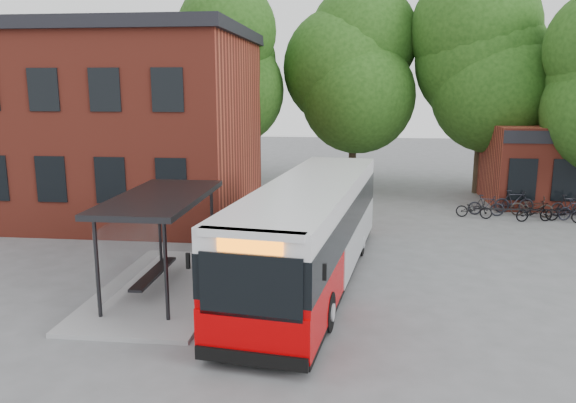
# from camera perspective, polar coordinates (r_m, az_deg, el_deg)

# --- Properties ---
(ground) EXTENTS (100.00, 100.00, 0.00)m
(ground) POSITION_cam_1_polar(r_m,az_deg,el_deg) (17.35, 3.03, -8.38)
(ground) COLOR #5C5C5E
(station_building) EXTENTS (18.40, 10.40, 8.50)m
(station_building) POSITION_cam_1_polar(r_m,az_deg,el_deg) (28.91, -22.56, 7.44)
(station_building) COLOR maroon
(station_building) RESTS_ON ground
(bus_shelter) EXTENTS (3.60, 7.00, 2.90)m
(bus_shelter) POSITION_cam_1_polar(r_m,az_deg,el_deg) (16.82, -12.65, -4.12)
(bus_shelter) COLOR #252528
(bus_shelter) RESTS_ON ground
(bike_rail) EXTENTS (5.20, 0.10, 0.38)m
(bike_rail) POSITION_cam_1_polar(r_m,az_deg,el_deg) (28.16, 23.55, -1.10)
(bike_rail) COLOR #252528
(bike_rail) RESTS_ON ground
(tree_0) EXTENTS (7.92, 7.92, 11.00)m
(tree_0) POSITION_cam_1_polar(r_m,az_deg,el_deg) (33.01, -5.76, 10.85)
(tree_0) COLOR #1D4412
(tree_0) RESTS_ON ground
(tree_1) EXTENTS (7.92, 7.92, 10.40)m
(tree_1) POSITION_cam_1_polar(r_m,az_deg,el_deg) (33.28, 6.69, 10.32)
(tree_1) COLOR #1D4412
(tree_1) RESTS_ON ground
(tree_2) EXTENTS (7.92, 7.92, 11.00)m
(tree_2) POSITION_cam_1_polar(r_m,az_deg,el_deg) (33.04, 19.14, 10.28)
(tree_2) COLOR #1D4412
(tree_2) RESTS_ON ground
(city_bus) EXTENTS (4.23, 12.46, 3.11)m
(city_bus) POSITION_cam_1_polar(r_m,az_deg,el_deg) (17.20, 2.39, -3.13)
(city_bus) COLOR #BC0002
(city_bus) RESTS_ON ground
(bicycle_0) EXTENTS (1.69, 1.00, 0.84)m
(bicycle_0) POSITION_cam_1_polar(r_m,az_deg,el_deg) (27.04, 18.37, -0.72)
(bicycle_0) COLOR black
(bicycle_0) RESTS_ON ground
(bicycle_1) EXTENTS (1.67, 0.77, 0.97)m
(bicycle_1) POSITION_cam_1_polar(r_m,az_deg,el_deg) (27.71, 19.48, -0.36)
(bicycle_1) COLOR black
(bicycle_1) RESTS_ON ground
(bicycle_2) EXTENTS (1.77, 0.94, 0.88)m
(bicycle_2) POSITION_cam_1_polar(r_m,az_deg,el_deg) (27.25, 23.73, -0.97)
(bicycle_2) COLOR black
(bicycle_2) RESTS_ON ground
(bicycle_3) EXTENTS (1.88, 0.62, 1.11)m
(bicycle_3) POSITION_cam_1_polar(r_m,az_deg,el_deg) (28.69, 21.99, -0.00)
(bicycle_3) COLOR black
(bicycle_3) RESTS_ON ground
(bicycle_4) EXTENTS (1.93, 1.05, 0.96)m
(bicycle_4) POSITION_cam_1_polar(r_m,az_deg,el_deg) (28.24, 23.53, -0.46)
(bicycle_4) COLOR #332C26
(bicycle_4) RESTS_ON ground
(bicycle_5) EXTENTS (1.67, 0.78, 0.97)m
(bicycle_5) POSITION_cam_1_polar(r_m,az_deg,el_deg) (28.30, 27.15, -0.75)
(bicycle_5) COLOR black
(bicycle_5) RESTS_ON ground
(bicycle_6) EXTENTS (1.68, 1.11, 0.83)m
(bicycle_6) POSITION_cam_1_polar(r_m,az_deg,el_deg) (27.76, 26.32, -1.03)
(bicycle_6) COLOR black
(bicycle_6) RESTS_ON ground
(bicycle_7) EXTENTS (1.76, 0.74, 1.02)m
(bicycle_7) POSITION_cam_1_polar(r_m,az_deg,el_deg) (29.08, 26.63, -0.34)
(bicycle_7) COLOR black
(bicycle_7) RESTS_ON ground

